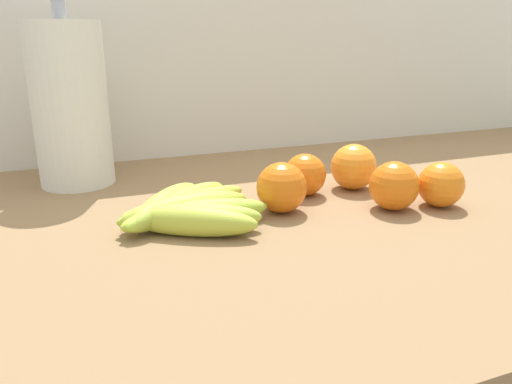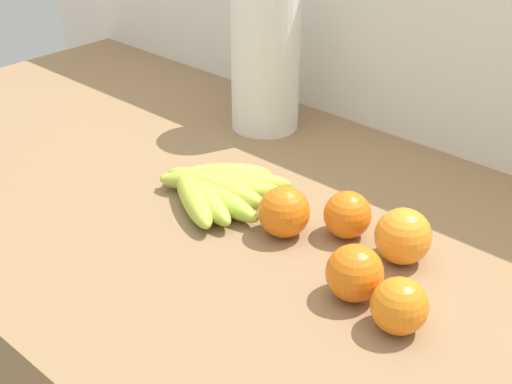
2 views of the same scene
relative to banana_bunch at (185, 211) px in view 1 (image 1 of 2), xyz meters
The scene contains 8 objects.
wall_back 0.49m from the banana_bunch, 69.93° to the left, with size 2.22×0.06×1.30m, color silver.
banana_bunch is the anchor object (origin of this frame).
orange_back_right 0.14m from the banana_bunch, ahead, with size 0.07×0.07×0.07m, color orange.
orange_right 0.21m from the banana_bunch, 15.32° to the left, with size 0.07×0.07×0.07m, color orange.
orange_back_left 0.37m from the banana_bunch, ahead, with size 0.07×0.07×0.07m, color orange.
orange_far_right 0.30m from the banana_bunch, 10.89° to the left, with size 0.07×0.07×0.07m, color orange.
orange_center 0.30m from the banana_bunch, ahead, with size 0.07×0.07×0.07m, color orange.
paper_towel_roll 0.30m from the banana_bunch, 116.39° to the left, with size 0.12×0.12×0.29m.
Camera 1 is at (-0.28, -0.59, 1.09)m, focal length 33.77 mm.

